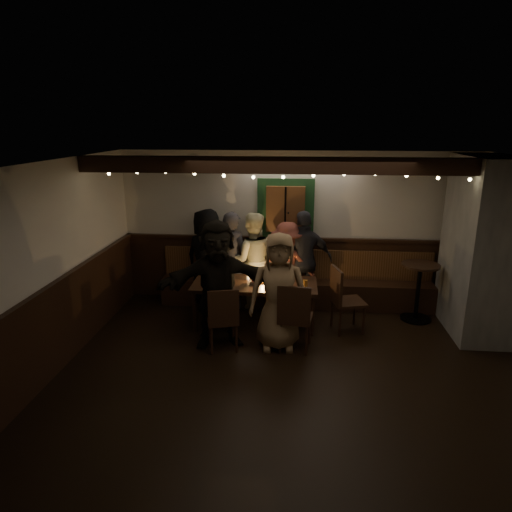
# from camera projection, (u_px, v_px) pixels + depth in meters

# --- Properties ---
(room) EXTENTS (6.02, 5.01, 2.62)m
(room) POSITION_uv_depth(u_px,v_px,m) (369.00, 261.00, 6.73)
(room) COLOR black
(room) RESTS_ON ground
(dining_table) EXTENTS (1.89, 0.81, 0.82)m
(dining_table) POSITION_uv_depth(u_px,v_px,m) (255.00, 287.00, 6.98)
(dining_table) COLOR black
(dining_table) RESTS_ON ground
(chair_near_left) EXTENTS (0.51, 0.51, 0.92)m
(chair_near_left) POSITION_uv_depth(u_px,v_px,m) (223.00, 316.00, 6.16)
(chair_near_left) COLOR black
(chair_near_left) RESTS_ON ground
(chair_near_right) EXTENTS (0.50, 0.50, 0.98)m
(chair_near_right) POSITION_uv_depth(u_px,v_px,m) (295.00, 314.00, 6.14)
(chair_near_right) COLOR black
(chair_near_right) RESTS_ON ground
(chair_end) EXTENTS (0.55, 0.55, 1.00)m
(chair_end) POSITION_uv_depth(u_px,v_px,m) (343.00, 296.00, 6.76)
(chair_end) COLOR black
(chair_end) RESTS_ON ground
(high_top) EXTENTS (0.58, 0.58, 0.93)m
(high_top) POSITION_uv_depth(u_px,v_px,m) (419.00, 285.00, 7.16)
(high_top) COLOR black
(high_top) RESTS_ON ground
(person_a) EXTENTS (0.96, 0.79, 1.68)m
(person_a) POSITION_uv_depth(u_px,v_px,m) (207.00, 258.00, 7.68)
(person_a) COLOR black
(person_a) RESTS_ON ground
(person_b) EXTENTS (0.71, 0.59, 1.65)m
(person_b) POSITION_uv_depth(u_px,v_px,m) (232.00, 260.00, 7.65)
(person_b) COLOR #343339
(person_b) RESTS_ON ground
(person_c) EXTENTS (0.87, 0.72, 1.62)m
(person_c) POSITION_uv_depth(u_px,v_px,m) (252.00, 260.00, 7.66)
(person_c) COLOR beige
(person_c) RESTS_ON ground
(person_d) EXTENTS (0.98, 0.58, 1.49)m
(person_d) POSITION_uv_depth(u_px,v_px,m) (287.00, 266.00, 7.58)
(person_d) COLOR brown
(person_d) RESTS_ON ground
(person_e) EXTENTS (1.06, 0.69, 1.67)m
(person_e) POSITION_uv_depth(u_px,v_px,m) (304.00, 261.00, 7.56)
(person_e) COLOR #26262C
(person_e) RESTS_ON ground
(person_f) EXTENTS (1.74, 0.94, 1.79)m
(person_f) POSITION_uv_depth(u_px,v_px,m) (218.00, 284.00, 6.29)
(person_f) COLOR black
(person_f) RESTS_ON ground
(person_g) EXTENTS (0.85, 0.59, 1.65)m
(person_g) POSITION_uv_depth(u_px,v_px,m) (278.00, 292.00, 6.20)
(person_g) COLOR olive
(person_g) RESTS_ON ground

